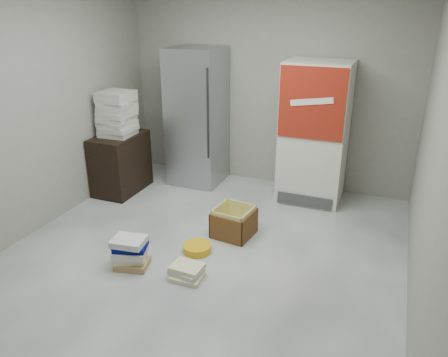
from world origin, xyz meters
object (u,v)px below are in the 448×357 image
Objects in this scene: steel_fridge at (197,117)px; cardboard_box at (234,224)px; coke_cooler at (314,133)px; phonebook_stack_main at (130,252)px; wood_shelf at (121,163)px.

cardboard_box is at bearing -51.72° from steel_fridge.
cardboard_box is (1.06, -1.34, -0.81)m from steel_fridge.
steel_fridge is 1.06× the size of coke_cooler.
steel_fridge reaches higher than phonebook_stack_main.
steel_fridge reaches higher than coke_cooler.
coke_cooler is 2.76m from phonebook_stack_main.
wood_shelf is (-0.83, -0.73, -0.55)m from steel_fridge.
wood_shelf reaches higher than phonebook_stack_main.
steel_fridge reaches higher than wood_shelf.
wood_shelf is 1.98m from phonebook_stack_main.
phonebook_stack_main is (1.16, -1.58, -0.24)m from wood_shelf.
steel_fridge reaches higher than cardboard_box.
coke_cooler is at bearing -0.18° from steel_fridge.
coke_cooler is at bearing 44.96° from phonebook_stack_main.
cardboard_box is (0.73, 0.97, -0.02)m from phonebook_stack_main.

